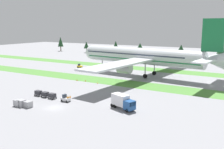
{
  "coord_description": "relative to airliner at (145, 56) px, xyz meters",
  "views": [
    {
      "loc": [
        43.76,
        -46.62,
        20.37
      ],
      "look_at": [
        0.61,
        28.12,
        4.0
      ],
      "focal_mm": 41.19,
      "sensor_mm": 36.0,
      "label": 1
    }
  ],
  "objects": [
    {
      "name": "catering_truck",
      "position": [
        12.08,
        -42.61,
        -6.26
      ],
      "size": [
        7.32,
        4.51,
        3.58
      ],
      "rotation": [
        0.0,
        0.0,
        -1.91
      ],
      "color": "#1E4C8E",
      "rests_on": "ground"
    },
    {
      "name": "ground_plane",
      "position": [
        -3.34,
        -50.4,
        -8.21
      ],
      "size": [
        400.0,
        400.0,
        0.0
      ],
      "primitive_type": "plane",
      "color": "gray"
    },
    {
      "name": "baggage_tug",
      "position": [
        -4.5,
        -44.73,
        -7.4
      ],
      "size": [
        2.67,
        1.44,
        1.97
      ],
      "rotation": [
        0.0,
        0.0,
        -1.62
      ],
      "color": "silver",
      "rests_on": "ground"
    },
    {
      "name": "cargo_dolly_lead",
      "position": [
        -9.52,
        -44.46,
        -7.29
      ],
      "size": [
        2.28,
        1.62,
        1.55
      ],
      "rotation": [
        0.0,
        0.0,
        -1.62
      ],
      "color": "#A3A3A8",
      "rests_on": "ground"
    },
    {
      "name": "ground_crew_loader",
      "position": [
        -3.53,
        -44.84,
        -7.27
      ],
      "size": [
        0.42,
        0.43,
        1.74
      ],
      "rotation": [
        0.0,
        0.0,
        0.79
      ],
      "color": "black",
      "rests_on": "ground"
    },
    {
      "name": "distant_tree_line",
      "position": [
        2.3,
        65.27,
        -1.38
      ],
      "size": [
        203.21,
        9.63,
        12.39
      ],
      "color": "#4C3823",
      "rests_on": "ground"
    },
    {
      "name": "grass_strip_near",
      "position": [
        -3.34,
        -16.33,
        -8.21
      ],
      "size": [
        320.0,
        10.51,
        0.01
      ],
      "primitive_type": "cube",
      "color": "#4C8438",
      "rests_on": "ground"
    },
    {
      "name": "taxiway_marker_1",
      "position": [
        -14.87,
        -21.03,
        -7.91
      ],
      "size": [
        0.44,
        0.44,
        0.6
      ],
      "primitive_type": "cone",
      "color": "orange",
      "rests_on": "ground"
    },
    {
      "name": "uld_container_2",
      "position": [
        -11.38,
        -53.79,
        -7.33
      ],
      "size": [
        2.14,
        1.78,
        1.76
      ],
      "primitive_type": "cube",
      "rotation": [
        0.0,
        0.0,
        -0.09
      ],
      "color": "#A3A3A8",
      "rests_on": "ground"
    },
    {
      "name": "pushback_tractor",
      "position": [
        -36.2,
        3.65,
        -7.4
      ],
      "size": [
        2.72,
        1.55,
        1.97
      ],
      "rotation": [
        0.0,
        0.0,
        4.61
      ],
      "color": "yellow",
      "rests_on": "ground"
    },
    {
      "name": "uld_container_0",
      "position": [
        -9.46,
        -53.43,
        -7.43
      ],
      "size": [
        2.11,
        1.74,
        1.57
      ],
      "primitive_type": "cube",
      "rotation": [
        0.0,
        0.0,
        -0.07
      ],
      "color": "#A3A3A8",
      "rests_on": "ground"
    },
    {
      "name": "grass_strip_far",
      "position": [
        -3.34,
        16.69,
        -8.21
      ],
      "size": [
        320.0,
        10.51,
        0.01
      ],
      "primitive_type": "cube",
      "color": "#4C8438",
      "rests_on": "ground"
    },
    {
      "name": "ground_crew_marshaller",
      "position": [
        -3.36,
        -44.11,
        -7.27
      ],
      "size": [
        0.36,
        0.55,
        1.74
      ],
      "rotation": [
        0.0,
        0.0,
        4.94
      ],
      "color": "black",
      "rests_on": "ground"
    },
    {
      "name": "taxiway_marker_0",
      "position": [
        -8.99,
        -21.68,
        -7.97
      ],
      "size": [
        0.44,
        0.44,
        0.49
      ],
      "primitive_type": "cone",
      "color": "orange",
      "rests_on": "ground"
    },
    {
      "name": "cargo_dolly_second",
      "position": [
        -12.42,
        -44.3,
        -7.29
      ],
      "size": [
        2.28,
        1.62,
        1.55
      ],
      "rotation": [
        0.0,
        0.0,
        -1.62
      ],
      "color": "#A3A3A8",
      "rests_on": "ground"
    },
    {
      "name": "uld_container_1",
      "position": [
        -12.46,
        -53.97,
        -7.4
      ],
      "size": [
        2.08,
        1.7,
        1.62
      ],
      "primitive_type": "cube",
      "rotation": [
        0.0,
        0.0,
        -0.05
      ],
      "color": "#A3A3A8",
      "rests_on": "ground"
    },
    {
      "name": "taxiway_marker_2",
      "position": [
        -18.21,
        -21.79,
        -7.87
      ],
      "size": [
        0.44,
        0.44,
        0.69
      ],
      "primitive_type": "cone",
      "color": "orange",
      "rests_on": "ground"
    },
    {
      "name": "airliner",
      "position": [
        0.0,
        0.0,
        0.0
      ],
      "size": [
        62.39,
        77.02,
        22.9
      ],
      "rotation": [
        0.0,
        0.0,
        1.47
      ],
      "color": "silver",
      "rests_on": "ground"
    },
    {
      "name": "cargo_dolly_third",
      "position": [
        -15.31,
        -44.15,
        -7.29
      ],
      "size": [
        2.28,
        1.62,
        1.55
      ],
      "rotation": [
        0.0,
        0.0,
        -1.62
      ],
      "color": "#A3A3A8",
      "rests_on": "ground"
    }
  ]
}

